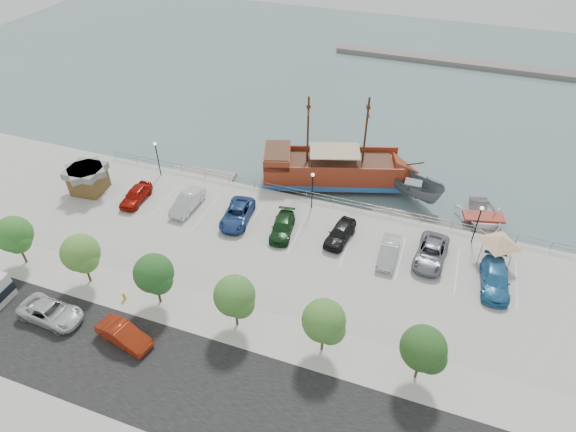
% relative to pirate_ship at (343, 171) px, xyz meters
% --- Properties ---
extents(ground, '(160.00, 160.00, 0.00)m').
position_rel_pirate_ship_xyz_m(ground, '(-1.65, -13.07, -1.87)').
color(ground, slate).
extents(street, '(100.00, 8.00, 0.04)m').
position_rel_pirate_ship_xyz_m(street, '(-1.65, -29.07, -0.86)').
color(street, black).
rests_on(street, land_slab).
extents(sidewalk, '(100.00, 4.00, 0.05)m').
position_rel_pirate_ship_xyz_m(sidewalk, '(-1.65, -23.07, -0.86)').
color(sidewalk, beige).
rests_on(sidewalk, land_slab).
extents(seawall_railing, '(50.00, 0.06, 1.00)m').
position_rel_pirate_ship_xyz_m(seawall_railing, '(-1.65, -5.27, -0.35)').
color(seawall_railing, slate).
rests_on(seawall_railing, land_slab).
extents(far_shore, '(40.00, 3.00, 0.80)m').
position_rel_pirate_ship_xyz_m(far_shore, '(8.35, 41.93, -1.47)').
color(far_shore, slate).
rests_on(far_shore, ground).
extents(pirate_ship, '(18.06, 9.87, 11.19)m').
position_rel_pirate_ship_xyz_m(pirate_ship, '(0.00, 0.00, 0.00)').
color(pirate_ship, maroon).
rests_on(pirate_ship, ground).
extents(patrol_boat, '(7.88, 5.94, 2.88)m').
position_rel_pirate_ship_xyz_m(patrol_boat, '(7.79, -0.18, -0.44)').
color(patrol_boat, '#595D61').
rests_on(patrol_boat, ground).
extents(speedboat, '(6.25, 7.67, 1.39)m').
position_rel_pirate_ship_xyz_m(speedboat, '(15.31, -2.29, -1.18)').
color(speedboat, silver).
rests_on(speedboat, ground).
extents(dock_west, '(7.84, 3.04, 0.44)m').
position_rel_pirate_ship_xyz_m(dock_west, '(-15.81, -3.87, -1.66)').
color(dock_west, gray).
rests_on(dock_west, ground).
extents(dock_mid, '(6.99, 2.48, 0.39)m').
position_rel_pirate_ship_xyz_m(dock_mid, '(7.67, -3.87, -1.68)').
color(dock_mid, '#68655A').
rests_on(dock_mid, ground).
extents(dock_east, '(7.36, 3.74, 0.40)m').
position_rel_pirate_ship_xyz_m(dock_east, '(13.36, -3.87, -1.67)').
color(dock_east, slate).
rests_on(dock_east, ground).
extents(shed, '(3.79, 3.79, 2.90)m').
position_rel_pirate_ship_xyz_m(shed, '(-25.23, -11.73, 0.67)').
color(shed, brown).
rests_on(shed, land_slab).
extents(canopy_tent, '(4.57, 4.57, 3.34)m').
position_rel_pirate_ship_xyz_m(canopy_tent, '(16.37, -8.51, 2.03)').
color(canopy_tent, slate).
rests_on(canopy_tent, land_slab).
extents(street_van, '(5.47, 2.69, 1.50)m').
position_rel_pirate_ship_xyz_m(street_van, '(-16.89, -27.51, -0.13)').
color(street_van, silver).
rests_on(street_van, street).
extents(street_sedan, '(4.91, 2.53, 1.54)m').
position_rel_pirate_ship_xyz_m(street_sedan, '(-10.10, -27.42, -0.10)').
color(street_sedan, maroon).
rests_on(street_sedan, street).
extents(fire_hydrant, '(0.26, 0.26, 0.76)m').
position_rel_pirate_ship_xyz_m(fire_hydrant, '(-12.58, -23.87, -0.46)').
color(fire_hydrant, gold).
rests_on(fire_hydrant, sidewalk).
extents(lamp_post_left, '(0.36, 0.36, 4.28)m').
position_rel_pirate_ship_xyz_m(lamp_post_left, '(-19.65, -6.57, 2.07)').
color(lamp_post_left, black).
rests_on(lamp_post_left, land_slab).
extents(lamp_post_mid, '(0.36, 0.36, 4.28)m').
position_rel_pirate_ship_xyz_m(lamp_post_mid, '(-1.65, -6.57, 2.07)').
color(lamp_post_mid, black).
rests_on(lamp_post_mid, land_slab).
extents(lamp_post_right, '(0.36, 0.36, 4.28)m').
position_rel_pirate_ship_xyz_m(lamp_post_right, '(14.35, -6.57, 2.07)').
color(lamp_post_right, black).
rests_on(lamp_post_right, land_slab).
extents(tree_a, '(3.30, 3.20, 5.00)m').
position_rel_pirate_ship_xyz_m(tree_a, '(-23.50, -23.14, 2.42)').
color(tree_a, '#473321').
rests_on(tree_a, sidewalk).
extents(tree_b, '(3.30, 3.20, 5.00)m').
position_rel_pirate_ship_xyz_m(tree_b, '(-16.50, -23.14, 2.42)').
color(tree_b, '#473321').
rests_on(tree_b, sidewalk).
extents(tree_c, '(3.30, 3.20, 5.00)m').
position_rel_pirate_ship_xyz_m(tree_c, '(-9.50, -23.14, 2.42)').
color(tree_c, '#473321').
rests_on(tree_c, sidewalk).
extents(tree_d, '(3.30, 3.20, 5.00)m').
position_rel_pirate_ship_xyz_m(tree_d, '(-2.50, -23.14, 2.42)').
color(tree_d, '#473321').
rests_on(tree_d, sidewalk).
extents(tree_e, '(3.30, 3.20, 5.00)m').
position_rel_pirate_ship_xyz_m(tree_e, '(4.50, -23.14, 2.42)').
color(tree_e, '#473321').
rests_on(tree_e, sidewalk).
extents(tree_f, '(3.30, 3.20, 5.00)m').
position_rel_pirate_ship_xyz_m(tree_f, '(11.50, -23.14, 2.42)').
color(tree_f, '#473321').
rests_on(tree_f, sidewalk).
extents(parked_car_a, '(2.06, 4.63, 1.55)m').
position_rel_pirate_ship_xyz_m(parked_car_a, '(-19.44, -11.69, -0.10)').
color(parked_car_a, '#9C1108').
rests_on(parked_car_a, land_slab).
extents(parked_car_b, '(1.84, 4.96, 1.62)m').
position_rel_pirate_ship_xyz_m(parked_car_b, '(-13.72, -10.96, -0.07)').
color(parked_car_b, silver).
rests_on(parked_car_b, land_slab).
extents(parked_car_c, '(3.22, 5.79, 1.53)m').
position_rel_pirate_ship_xyz_m(parked_car_c, '(-8.04, -11.07, -0.11)').
color(parked_car_c, navy).
rests_on(parked_car_c, land_slab).
extents(parked_car_d, '(2.66, 5.05, 1.40)m').
position_rel_pirate_ship_xyz_m(parked_car_d, '(-3.13, -11.32, -0.18)').
color(parked_car_d, '#133616').
rests_on(parked_car_d, land_slab).
extents(parked_car_e, '(2.56, 4.88, 1.59)m').
position_rel_pirate_ship_xyz_m(parked_car_e, '(2.39, -10.43, -0.08)').
color(parked_car_e, black).
rests_on(parked_car_e, land_slab).
extents(parked_car_f, '(1.70, 4.60, 1.50)m').
position_rel_pirate_ship_xyz_m(parked_car_f, '(7.22, -11.38, -0.12)').
color(parked_car_f, silver).
rests_on(parked_car_f, land_slab).
extents(parked_car_g, '(3.02, 5.81, 1.56)m').
position_rel_pirate_ship_xyz_m(parked_car_g, '(10.88, -10.32, -0.09)').
color(parked_car_g, slate).
rests_on(parked_car_g, land_slab).
extents(parked_car_h, '(2.60, 5.68, 1.61)m').
position_rel_pirate_ship_xyz_m(parked_car_h, '(16.42, -11.84, -0.07)').
color(parked_car_h, teal).
rests_on(parked_car_h, land_slab).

